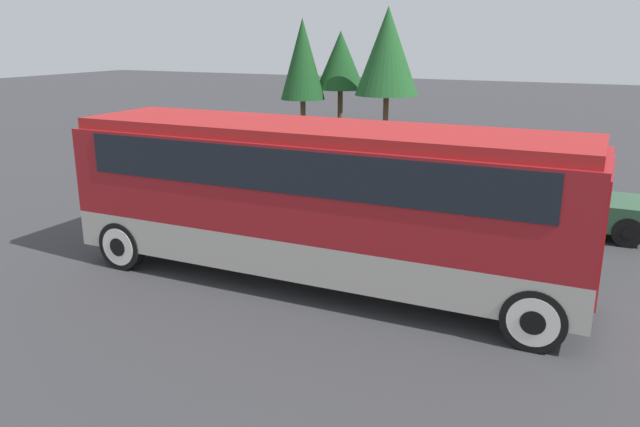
# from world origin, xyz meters

# --- Properties ---
(ground_plane) EXTENTS (120.00, 120.00, 0.00)m
(ground_plane) POSITION_xyz_m (0.00, 0.00, 0.00)
(ground_plane) COLOR #38383A
(tour_bus) EXTENTS (10.16, 2.59, 3.16)m
(tour_bus) POSITION_xyz_m (0.10, 0.00, 1.90)
(tour_bus) COLOR #B7B2A8
(tour_bus) RESTS_ON ground_plane
(parked_car_near) EXTENTS (4.79, 1.79, 1.46)m
(parked_car_near) POSITION_xyz_m (-0.91, 4.72, 0.72)
(parked_car_near) COLOR silver
(parked_car_near) RESTS_ON ground_plane
(parked_car_mid) EXTENTS (4.28, 1.85, 1.51)m
(parked_car_mid) POSITION_xyz_m (3.91, 5.80, 0.75)
(parked_car_mid) COLOR #2D5638
(parked_car_mid) RESTS_ON ground_plane
(tree_left) EXTENTS (2.65, 2.65, 5.03)m
(tree_left) POSITION_xyz_m (-8.75, 21.06, 3.47)
(tree_left) COLOR brown
(tree_left) RESTS_ON ground_plane
(tree_center) EXTENTS (2.37, 2.37, 5.67)m
(tree_center) POSITION_xyz_m (-10.30, 19.59, 3.56)
(tree_center) COLOR brown
(tree_center) RESTS_ON ground_plane
(tree_right) EXTENTS (3.19, 3.19, 6.17)m
(tree_right) POSITION_xyz_m (-5.63, 19.72, 4.01)
(tree_right) COLOR brown
(tree_right) RESTS_ON ground_plane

